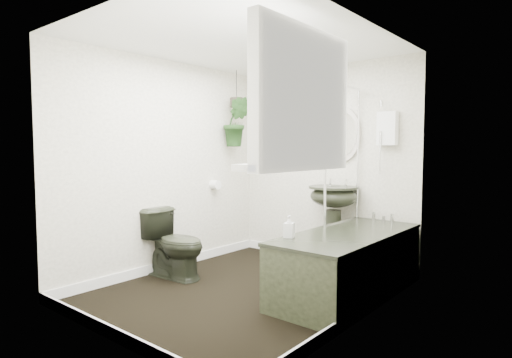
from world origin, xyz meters
The scene contains 22 objects.
floor centered at (0.00, 0.00, -0.01)m, with size 2.30×2.80×0.02m, color black.
ceiling centered at (0.00, 0.00, 2.31)m, with size 2.30×2.80×0.02m, color white.
wall_back centered at (0.00, 1.41, 1.15)m, with size 2.30×0.02×2.30m, color white.
wall_front centered at (0.00, -1.41, 1.15)m, with size 2.30×0.02×2.30m, color white.
wall_left centered at (-1.16, 0.00, 1.15)m, with size 0.02×2.80×2.30m, color white.
wall_right centered at (1.16, 0.00, 1.15)m, with size 0.02×2.80×2.30m, color white.
skirting centered at (0.00, 0.00, 0.05)m, with size 2.30×2.80×0.10m, color white.
bathtub centered at (0.80, 0.50, 0.29)m, with size 0.72×1.72×0.58m, color black, non-canonical shape.
bath_screen centered at (0.47, 0.99, 1.28)m, with size 0.04×0.72×1.40m, color silver, non-canonical shape.
shower_box centered at (0.80, 1.34, 1.55)m, with size 0.20×0.10×0.35m, color white.
oval_mirror centered at (0.25, 1.37, 1.50)m, with size 0.46×0.03×0.62m, color beige.
wall_sconce centered at (-0.15, 1.36, 1.40)m, with size 0.04×0.04×0.22m, color black.
toilet_roll_holder centered at (-1.10, 0.70, 0.90)m, with size 0.11×0.11×0.11m, color white.
window_recess centered at (1.09, -0.70, 1.65)m, with size 0.08×1.00×0.90m, color white.
window_sill centered at (1.02, -0.70, 1.23)m, with size 0.18×1.00×0.04m, color white.
window_blinds centered at (1.04, -0.70, 1.65)m, with size 0.01×0.86×0.76m, color white.
toilet centered at (-0.85, -0.15, 0.36)m, with size 0.40×0.70×0.71m, color black.
pedestal_sink centered at (0.25, 1.20, 0.47)m, with size 0.55×0.47×0.93m, color black, non-canonical shape.
sill_plant centered at (1.01, -0.58, 1.37)m, with size 0.22×0.19×0.24m, color black.
hanging_plant centered at (-0.97, 0.95, 1.67)m, with size 0.33×0.27×0.60m, color black.
soap_bottle centered at (0.51, -0.02, 0.67)m, with size 0.08×0.09×0.19m, color #2E2524.
hanging_pot centered at (-0.97, 0.95, 1.91)m, with size 0.16×0.16×0.12m, color #312B22.
Camera 1 is at (2.59, -2.99, 1.34)m, focal length 30.00 mm.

